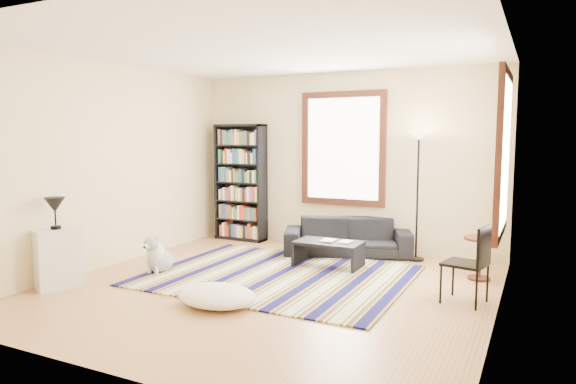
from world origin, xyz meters
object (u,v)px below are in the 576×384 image
at_px(coffee_table, 328,254).
at_px(dog, 160,253).
at_px(sofa, 347,237).
at_px(folding_chair, 465,264).
at_px(white_cabinet, 57,258).
at_px(floor_lamp, 417,197).
at_px(side_table, 480,258).
at_px(bookshelf, 241,182).
at_px(floor_cushion, 217,296).

distance_m(coffee_table, dog, 2.27).
height_order(sofa, folding_chair, folding_chair).
height_order(white_cabinet, dog, white_cabinet).
bearing_deg(floor_lamp, side_table, -35.27).
distance_m(bookshelf, floor_lamp, 3.08).
relative_size(bookshelf, coffee_table, 2.22).
bearing_deg(floor_lamp, floor_cushion, -116.04).
distance_m(side_table, folding_chair, 1.05).
xyz_separation_m(bookshelf, floor_cushion, (1.62, -3.14, -0.89)).
height_order(coffee_table, floor_lamp, floor_lamp).
bearing_deg(folding_chair, bookshelf, 166.82).
relative_size(floor_cushion, side_table, 1.64).
distance_m(coffee_table, floor_cushion, 2.09).
bearing_deg(bookshelf, floor_lamp, -3.16).
bearing_deg(white_cabinet, floor_cushion, 30.67).
xyz_separation_m(coffee_table, floor_lamp, (0.99, 0.94, 0.75)).
bearing_deg(floor_cushion, floor_lamp, 63.96).
relative_size(white_cabinet, dog, 1.39).
bearing_deg(folding_chair, coffee_table, 170.05).
relative_size(bookshelf, dog, 3.96).
height_order(floor_cushion, side_table, side_table).
xyz_separation_m(floor_cushion, white_cabinet, (-2.11, -0.25, 0.24)).
bearing_deg(folding_chair, floor_lamp, 129.67).
xyz_separation_m(bookshelf, side_table, (4.01, -0.83, -0.73)).
distance_m(side_table, white_cabinet, 5.18).
height_order(floor_lamp, dog, floor_lamp).
height_order(coffee_table, floor_cushion, coffee_table).
distance_m(sofa, floor_lamp, 1.21).
xyz_separation_m(side_table, dog, (-3.84, -1.50, -0.02)).
relative_size(bookshelf, folding_chair, 2.33).
distance_m(floor_cushion, side_table, 3.33).
bearing_deg(dog, floor_lamp, 34.20).
bearing_deg(coffee_table, white_cabinet, -138.36).
distance_m(sofa, bookshelf, 2.20).
distance_m(sofa, floor_cushion, 2.91).
relative_size(sofa, floor_lamp, 1.02).
xyz_separation_m(bookshelf, coffee_table, (2.08, -1.11, -0.82)).
relative_size(side_table, folding_chair, 0.63).
bearing_deg(folding_chair, side_table, 99.27).
bearing_deg(sofa, coffee_table, -109.72).
relative_size(sofa, folding_chair, 2.20).
bearing_deg(side_table, coffee_table, -171.91).
bearing_deg(floor_cushion, side_table, 44.01).
relative_size(coffee_table, floor_cushion, 1.02).
relative_size(sofa, side_table, 3.50).
height_order(sofa, floor_cushion, sofa).
bearing_deg(white_cabinet, coffee_table, 65.59).
distance_m(sofa, side_table, 2.04).
bearing_deg(floor_cushion, sofa, 81.41).
xyz_separation_m(white_cabinet, dog, (0.66, 1.06, -0.10)).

